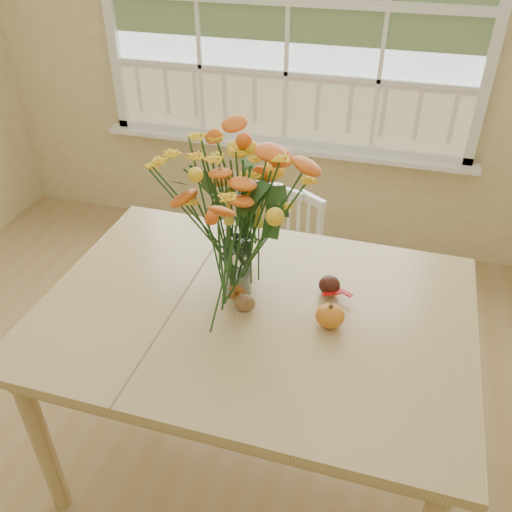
# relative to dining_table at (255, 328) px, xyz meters

# --- Properties ---
(wall_back) EXTENTS (4.00, 0.02, 2.70)m
(wall_back) POSITION_rel_dining_table_xyz_m (-0.31, 1.81, 0.61)
(wall_back) COLOR tan
(wall_back) RESTS_ON floor
(window) EXTENTS (2.42, 0.12, 1.74)m
(window) POSITION_rel_dining_table_xyz_m (-0.31, 1.78, 0.79)
(window) COLOR silver
(window) RESTS_ON wall_back
(dining_table) EXTENTS (1.57, 1.13, 0.83)m
(dining_table) POSITION_rel_dining_table_xyz_m (0.00, 0.00, 0.00)
(dining_table) COLOR tan
(dining_table) RESTS_ON floor
(windsor_chair) EXTENTS (0.49, 0.48, 0.86)m
(windsor_chair) POSITION_rel_dining_table_xyz_m (-0.09, 0.76, -0.25)
(windsor_chair) COLOR white
(windsor_chair) RESTS_ON floor
(flower_vase) EXTENTS (0.48, 0.48, 0.57)m
(flower_vase) POSITION_rel_dining_table_xyz_m (-0.09, 0.08, 0.43)
(flower_vase) COLOR white
(flower_vase) RESTS_ON dining_table
(pumpkin) EXTENTS (0.10, 0.10, 0.08)m
(pumpkin) POSITION_rel_dining_table_xyz_m (0.28, -0.01, 0.13)
(pumpkin) COLOR #C36717
(pumpkin) RESTS_ON dining_table
(turkey_figurine) EXTENTS (0.08, 0.06, 0.10)m
(turkey_figurine) POSITION_rel_dining_table_xyz_m (-0.03, -0.02, 0.13)
(turkey_figurine) COLOR #CCB78C
(turkey_figurine) RESTS_ON dining_table
(dark_gourd) EXTENTS (0.13, 0.08, 0.07)m
(dark_gourd) POSITION_rel_dining_table_xyz_m (0.24, 0.16, 0.13)
(dark_gourd) COLOR #38160F
(dark_gourd) RESTS_ON dining_table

